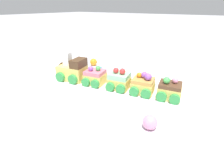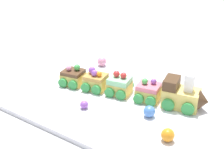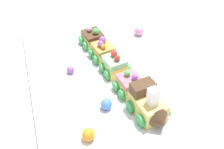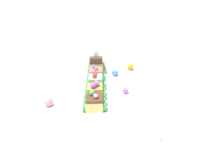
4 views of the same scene
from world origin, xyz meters
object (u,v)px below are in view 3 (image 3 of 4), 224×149
at_px(cake_train_locomotive, 150,106).
at_px(gumball_blue, 106,104).
at_px(cake_car_chocolate, 93,38).
at_px(gumball_purple, 70,70).
at_px(cake_car_caramel, 103,51).
at_px(cake_car_mint, 115,65).
at_px(gumball_pink, 139,31).
at_px(gumball_orange, 88,135).
at_px(cake_car_strawberry, 130,84).

bearing_deg(cake_train_locomotive, gumball_blue, -129.14).
xyz_separation_m(cake_car_chocolate, gumball_purple, (0.11, -0.09, -0.01)).
bearing_deg(gumball_blue, gumball_purple, -159.11).
bearing_deg(cake_car_caramel, cake_car_mint, 0.21).
bearing_deg(cake_car_caramel, gumball_pink, 109.32).
relative_size(gumball_orange, gumball_pink, 0.98).
bearing_deg(gumball_pink, cake_car_chocolate, -87.08).
bearing_deg(cake_car_mint, cake_car_strawberry, -0.01).
bearing_deg(gumball_purple, cake_car_mint, 75.59).
bearing_deg(cake_train_locomotive, gumball_pink, 153.42).
bearing_deg(cake_car_strawberry, cake_train_locomotive, -0.07).
relative_size(gumball_pink, gumball_purple, 1.43).
bearing_deg(cake_train_locomotive, cake_car_mint, 179.96).
bearing_deg(gumball_pink, gumball_orange, -34.95).
height_order(cake_car_mint, gumball_pink, cake_car_mint).
relative_size(cake_car_strawberry, gumball_orange, 2.75).
xyz_separation_m(cake_train_locomotive, cake_car_mint, (-0.17, -0.03, -0.01)).
relative_size(gumball_orange, gumball_purple, 1.40).
relative_size(cake_train_locomotive, cake_car_caramel, 1.48).
distance_m(gumball_pink, gumball_blue, 0.33).
xyz_separation_m(cake_train_locomotive, gumball_pink, (-0.32, 0.09, -0.01)).
bearing_deg(gumball_pink, cake_car_strawberry, -25.43).
bearing_deg(gumball_orange, gumball_purple, 179.17).
bearing_deg(cake_car_caramel, cake_car_chocolate, 179.85).
bearing_deg(cake_car_mint, gumball_orange, -41.47).
height_order(cake_car_mint, cake_car_chocolate, cake_car_mint).
xyz_separation_m(cake_train_locomotive, gumball_orange, (0.03, -0.15, -0.02)).
xyz_separation_m(cake_car_chocolate, gumball_pink, (-0.01, 0.15, -0.01)).
bearing_deg(gumball_blue, cake_train_locomotive, 61.36).
xyz_separation_m(cake_car_caramel, gumball_purple, (0.04, -0.10, -0.01)).
distance_m(cake_car_strawberry, gumball_orange, 0.18).
bearing_deg(cake_car_strawberry, gumball_purple, -140.54).
bearing_deg(cake_car_strawberry, cake_car_chocolate, -179.99).
relative_size(cake_car_mint, cake_car_chocolate, 1.00).
height_order(cake_car_mint, gumball_blue, cake_car_mint).
bearing_deg(cake_train_locomotive, cake_car_strawberry, 179.93).
bearing_deg(cake_car_strawberry, gumball_pink, 144.08).
bearing_deg(gumball_orange, gumball_blue, 141.33).
height_order(cake_car_mint, gumball_purple, cake_car_mint).
bearing_deg(gumball_pink, cake_car_mint, -39.70).
relative_size(cake_car_caramel, gumball_pink, 2.68).
bearing_deg(gumball_purple, gumball_orange, -0.83).
xyz_separation_m(cake_car_mint, cake_car_chocolate, (-0.14, -0.03, -0.00)).
height_order(cake_car_chocolate, gumball_blue, cake_car_chocolate).
distance_m(gumball_orange, gumball_blue, 0.10).
bearing_deg(gumball_orange, gumball_pink, 145.05).
height_order(cake_train_locomotive, gumball_blue, cake_train_locomotive).
xyz_separation_m(gumball_orange, gumball_pink, (-0.35, 0.24, 0.00)).
bearing_deg(cake_car_strawberry, gumball_orange, -59.01).
relative_size(cake_car_caramel, gumball_blue, 2.85).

